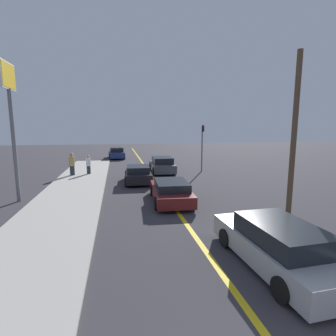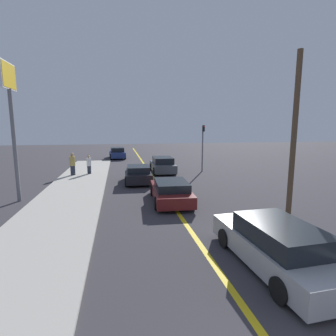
{
  "view_description": "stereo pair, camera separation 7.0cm",
  "coord_description": "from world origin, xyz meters",
  "px_view_note": "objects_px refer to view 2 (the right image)",
  "views": [
    {
      "loc": [
        -2.75,
        -1.32,
        4.05
      ],
      "look_at": [
        -0.01,
        12.76,
        1.76
      ],
      "focal_mm": 28.0,
      "sensor_mm": 36.0,
      "label": 1
    },
    {
      "loc": [
        -2.68,
        -1.33,
        4.05
      ],
      "look_at": [
        -0.01,
        12.76,
        1.76
      ],
      "focal_mm": 28.0,
      "sensor_mm": 36.0,
      "label": 2
    }
  ],
  "objects_px": {
    "car_ahead_center": "(171,191)",
    "roadside_sign": "(10,101)",
    "utility_pole": "(294,136)",
    "traffic_light": "(203,143)",
    "car_oncoming_far": "(117,153)",
    "pedestrian_mid_group": "(89,164)",
    "car_near_right_lane": "(276,246)",
    "car_far_distant": "(138,174)",
    "car_parked_left_lot": "(163,165)",
    "pedestrian_near_curb": "(73,164)"
  },
  "relations": [
    {
      "from": "car_ahead_center",
      "to": "roadside_sign",
      "type": "xyz_separation_m",
      "value": [
        -8.13,
        1.64,
        4.77
      ]
    },
    {
      "from": "car_ahead_center",
      "to": "utility_pole",
      "type": "xyz_separation_m",
      "value": [
        4.97,
        -3.04,
        3.06
      ]
    },
    {
      "from": "traffic_light",
      "to": "roadside_sign",
      "type": "bearing_deg",
      "value": -150.52
    },
    {
      "from": "car_oncoming_far",
      "to": "pedestrian_mid_group",
      "type": "height_order",
      "value": "pedestrian_mid_group"
    },
    {
      "from": "car_near_right_lane",
      "to": "car_oncoming_far",
      "type": "relative_size",
      "value": 1.11
    },
    {
      "from": "car_ahead_center",
      "to": "traffic_light",
      "type": "xyz_separation_m",
      "value": [
        4.68,
        8.88,
        1.96
      ]
    },
    {
      "from": "traffic_light",
      "to": "utility_pole",
      "type": "relative_size",
      "value": 0.57
    },
    {
      "from": "car_ahead_center",
      "to": "roadside_sign",
      "type": "distance_m",
      "value": 9.56
    },
    {
      "from": "car_far_distant",
      "to": "car_ahead_center",
      "type": "bearing_deg",
      "value": -73.08
    },
    {
      "from": "car_oncoming_far",
      "to": "roadside_sign",
      "type": "height_order",
      "value": "roadside_sign"
    },
    {
      "from": "car_far_distant",
      "to": "roadside_sign",
      "type": "distance_m",
      "value": 9.01
    },
    {
      "from": "car_parked_left_lot",
      "to": "car_oncoming_far",
      "type": "height_order",
      "value": "car_oncoming_far"
    },
    {
      "from": "car_near_right_lane",
      "to": "pedestrian_mid_group",
      "type": "relative_size",
      "value": 3.05
    },
    {
      "from": "car_parked_left_lot",
      "to": "roadside_sign",
      "type": "distance_m",
      "value": 12.75
    },
    {
      "from": "car_near_right_lane",
      "to": "roadside_sign",
      "type": "height_order",
      "value": "roadside_sign"
    },
    {
      "from": "car_near_right_lane",
      "to": "pedestrian_mid_group",
      "type": "xyz_separation_m",
      "value": [
        -6.83,
        16.18,
        0.22
      ]
    },
    {
      "from": "car_oncoming_far",
      "to": "traffic_light",
      "type": "xyz_separation_m",
      "value": [
        7.55,
        -11.52,
        1.86
      ]
    },
    {
      "from": "car_oncoming_far",
      "to": "pedestrian_near_curb",
      "type": "height_order",
      "value": "pedestrian_near_curb"
    },
    {
      "from": "car_oncoming_far",
      "to": "pedestrian_near_curb",
      "type": "bearing_deg",
      "value": -110.23
    },
    {
      "from": "car_near_right_lane",
      "to": "car_oncoming_far",
      "type": "distance_m",
      "value": 27.9
    },
    {
      "from": "car_parked_left_lot",
      "to": "pedestrian_near_curb",
      "type": "distance_m",
      "value": 7.54
    },
    {
      "from": "car_far_distant",
      "to": "car_parked_left_lot",
      "type": "distance_m",
      "value": 4.58
    },
    {
      "from": "car_ahead_center",
      "to": "pedestrian_mid_group",
      "type": "relative_size",
      "value": 2.84
    },
    {
      "from": "pedestrian_near_curb",
      "to": "pedestrian_mid_group",
      "type": "relative_size",
      "value": 1.16
    },
    {
      "from": "car_oncoming_far",
      "to": "pedestrian_near_curb",
      "type": "xyz_separation_m",
      "value": [
        -3.57,
        -11.72,
        0.33
      ]
    },
    {
      "from": "roadside_sign",
      "to": "car_parked_left_lot",
      "type": "bearing_deg",
      "value": 39.07
    },
    {
      "from": "car_far_distant",
      "to": "car_parked_left_lot",
      "type": "xyz_separation_m",
      "value": [
        2.44,
        3.88,
        0.05
      ]
    },
    {
      "from": "car_parked_left_lot",
      "to": "car_oncoming_far",
      "type": "xyz_separation_m",
      "value": [
        -3.95,
        11.29,
        0.02
      ]
    },
    {
      "from": "car_ahead_center",
      "to": "pedestrian_near_curb",
      "type": "height_order",
      "value": "pedestrian_near_curb"
    },
    {
      "from": "car_near_right_lane",
      "to": "car_ahead_center",
      "type": "relative_size",
      "value": 1.07
    },
    {
      "from": "car_ahead_center",
      "to": "pedestrian_near_curb",
      "type": "bearing_deg",
      "value": 129.64
    },
    {
      "from": "car_ahead_center",
      "to": "traffic_light",
      "type": "distance_m",
      "value": 10.23
    },
    {
      "from": "car_near_right_lane",
      "to": "car_far_distant",
      "type": "height_order",
      "value": "car_near_right_lane"
    },
    {
      "from": "car_near_right_lane",
      "to": "utility_pole",
      "type": "bearing_deg",
      "value": 48.22
    },
    {
      "from": "car_ahead_center",
      "to": "car_oncoming_far",
      "type": "distance_m",
      "value": 20.61
    },
    {
      "from": "car_ahead_center",
      "to": "car_oncoming_far",
      "type": "bearing_deg",
      "value": 101.09
    },
    {
      "from": "car_far_distant",
      "to": "pedestrian_mid_group",
      "type": "relative_size",
      "value": 2.47
    },
    {
      "from": "pedestrian_near_curb",
      "to": "utility_pole",
      "type": "bearing_deg",
      "value": -45.8
    },
    {
      "from": "car_far_distant",
      "to": "traffic_light",
      "type": "height_order",
      "value": "traffic_light"
    },
    {
      "from": "pedestrian_near_curb",
      "to": "pedestrian_mid_group",
      "type": "bearing_deg",
      "value": 16.64
    },
    {
      "from": "car_parked_left_lot",
      "to": "pedestrian_near_curb",
      "type": "relative_size",
      "value": 2.35
    },
    {
      "from": "car_far_distant",
      "to": "car_parked_left_lot",
      "type": "height_order",
      "value": "car_parked_left_lot"
    },
    {
      "from": "traffic_light",
      "to": "car_near_right_lane",
      "type": "bearing_deg",
      "value": -100.73
    },
    {
      "from": "car_oncoming_far",
      "to": "pedestrian_near_curb",
      "type": "distance_m",
      "value": 12.26
    },
    {
      "from": "car_ahead_center",
      "to": "car_far_distant",
      "type": "distance_m",
      "value": 5.41
    },
    {
      "from": "car_parked_left_lot",
      "to": "pedestrian_near_curb",
      "type": "height_order",
      "value": "pedestrian_near_curb"
    },
    {
      "from": "car_ahead_center",
      "to": "roadside_sign",
      "type": "relative_size",
      "value": 0.61
    },
    {
      "from": "car_far_distant",
      "to": "pedestrian_near_curb",
      "type": "xyz_separation_m",
      "value": [
        -5.08,
        3.44,
        0.39
      ]
    },
    {
      "from": "pedestrian_near_curb",
      "to": "pedestrian_mid_group",
      "type": "distance_m",
      "value": 1.31
    },
    {
      "from": "car_ahead_center",
      "to": "car_far_distant",
      "type": "xyz_separation_m",
      "value": [
        -1.36,
        5.24,
        0.04
      ]
    }
  ]
}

